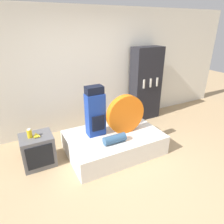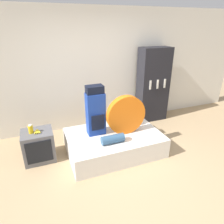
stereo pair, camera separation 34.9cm
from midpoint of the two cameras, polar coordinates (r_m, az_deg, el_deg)
ground_plane at (r=3.40m, az=9.26°, el=-17.87°), size 16.00×16.00×0.00m
wall_back at (r=4.52m, az=-2.93°, el=11.74°), size 8.00×0.05×2.60m
bed at (r=3.83m, az=3.16°, el=-8.71°), size 1.71×1.15×0.37m
backpack at (r=3.56m, az=-1.93°, el=0.14°), size 0.32×0.24×0.91m
tent_bag at (r=3.63m, az=6.74°, el=-0.89°), size 0.73×0.13×0.73m
sleeping_roll at (r=3.43m, az=3.16°, el=-7.80°), size 0.40×0.15×0.15m
television at (r=3.73m, az=-17.68°, el=-9.25°), size 0.52×0.46×0.55m
canister at (r=3.56m, az=-19.68°, el=-4.70°), size 0.08×0.08×0.15m
banana_bunch at (r=3.59m, az=-18.01°, el=-5.33°), size 0.12×0.17×0.03m
bookshelf at (r=5.00m, az=13.61°, el=7.41°), size 0.73×0.39×1.77m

